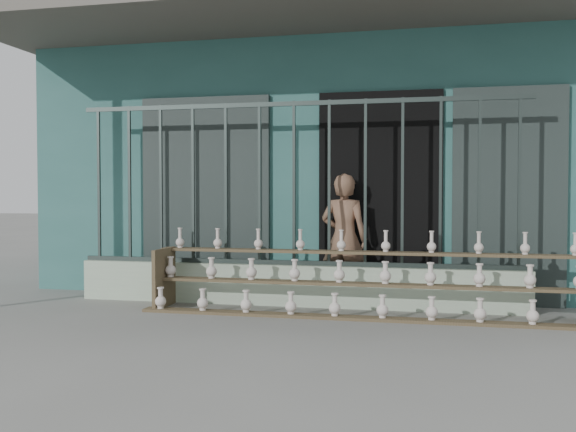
# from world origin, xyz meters

# --- Properties ---
(ground) EXTENTS (60.00, 60.00, 0.00)m
(ground) POSITION_xyz_m (0.00, 0.00, 0.00)
(ground) COLOR slate
(workshop_building) EXTENTS (7.40, 6.60, 3.21)m
(workshop_building) POSITION_xyz_m (0.00, 4.23, 1.62)
(workshop_building) COLOR #2D5F5A
(workshop_building) RESTS_ON ground
(parapet_wall) EXTENTS (5.00, 0.20, 0.45)m
(parapet_wall) POSITION_xyz_m (0.00, 1.30, 0.23)
(parapet_wall) COLOR #ACC1A6
(parapet_wall) RESTS_ON ground
(security_fence) EXTENTS (5.00, 0.04, 1.80)m
(security_fence) POSITION_xyz_m (-0.00, 1.30, 1.35)
(security_fence) COLOR #283330
(security_fence) RESTS_ON parapet_wall
(shelf_rack) EXTENTS (4.50, 0.68, 0.85)m
(shelf_rack) POSITION_xyz_m (0.79, 0.89, 0.36)
(shelf_rack) COLOR brown
(shelf_rack) RESTS_ON ground
(elderly_woman) EXTENTS (0.58, 0.43, 1.46)m
(elderly_woman) POSITION_xyz_m (0.52, 1.58, 0.73)
(elderly_woman) COLOR brown
(elderly_woman) RESTS_ON ground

